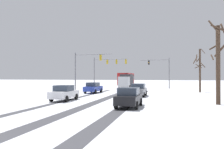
{
  "coord_description": "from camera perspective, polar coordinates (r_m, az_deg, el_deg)",
  "views": [
    {
      "loc": [
        6.79,
        -5.2,
        2.53
      ],
      "look_at": [
        0.0,
        22.84,
        2.8
      ],
      "focal_mm": 35.2,
      "sensor_mm": 36.0,
      "label": 1
    }
  ],
  "objects": [
    {
      "name": "car_black_fourth",
      "position": [
        18.32,
        4.42,
        -5.9
      ],
      "size": [
        1.89,
        4.13,
        1.62
      ],
      "color": "black",
      "rests_on": "ground"
    },
    {
      "name": "car_grey_second",
      "position": [
        28.35,
        6.91,
        -4.0
      ],
      "size": [
        1.9,
        4.13,
        1.62
      ],
      "color": "slate",
      "rests_on": "ground"
    },
    {
      "name": "wheel_track_center",
      "position": [
        23.93,
        -11.68,
        -6.59
      ],
      "size": [
        0.77,
        35.9,
        0.01
      ],
      "primitive_type": "cube",
      "color": "#424247",
      "rests_on": "ground"
    },
    {
      "name": "bare_tree_sidewalk_mid",
      "position": [
        22.04,
        25.92,
        3.24
      ],
      "size": [
        1.85,
        1.9,
        7.69
      ],
      "color": "#423023",
      "rests_on": "ground"
    },
    {
      "name": "car_white_third",
      "position": [
        23.69,
        -12.32,
        -4.67
      ],
      "size": [
        1.87,
        4.12,
        1.62
      ],
      "color": "silver",
      "rests_on": "ground"
    },
    {
      "name": "car_blue_lead",
      "position": [
        33.9,
        -4.91,
        -3.43
      ],
      "size": [
        1.99,
        4.18,
        1.62
      ],
      "color": "#233899",
      "rests_on": "ground"
    },
    {
      "name": "bare_tree_sidewalk_far",
      "position": [
        38.0,
        21.81,
        1.4
      ],
      "size": [
        1.92,
        1.91,
        6.98
      ],
      "color": "#423023",
      "rests_on": "ground"
    },
    {
      "name": "traffic_signal_far_left",
      "position": [
        45.36,
        -1.18,
        2.37
      ],
      "size": [
        7.22,
        0.46,
        6.5
      ],
      "color": "slate",
      "rests_on": "ground"
    },
    {
      "name": "wheel_track_right_lane",
      "position": [
        21.92,
        4.83,
        -7.15
      ],
      "size": [
        1.02,
        35.9,
        0.01
      ],
      "primitive_type": "cube",
      "color": "#424247",
      "rests_on": "ground"
    },
    {
      "name": "traffic_signal_near_left",
      "position": [
        36.08,
        -6.96,
        2.53
      ],
      "size": [
        6.46,
        0.57,
        6.5
      ],
      "color": "slate",
      "rests_on": "ground"
    },
    {
      "name": "wheel_track_left_lane",
      "position": [
        22.65,
        -3.46,
        -6.94
      ],
      "size": [
        1.1,
        35.9,
        0.01
      ],
      "primitive_type": "cube",
      "color": "#424247",
      "rests_on": "ground"
    },
    {
      "name": "traffic_signal_far_right",
      "position": [
        48.0,
        12.6,
        1.76
      ],
      "size": [
        6.21,
        0.61,
        6.5
      ],
      "color": "slate",
      "rests_on": "ground"
    },
    {
      "name": "bus_oncoming",
      "position": [
        56.22,
        3.75,
        -1.08
      ],
      "size": [
        2.71,
        11.01,
        3.38
      ],
      "color": "#B21E1E",
      "rests_on": "ground"
    },
    {
      "name": "sidewalk_kerb_right",
      "position": [
        20.17,
        20.14,
        -7.54
      ],
      "size": [
        4.0,
        35.9,
        0.12
      ],
      "primitive_type": "cube",
      "color": "white",
      "rests_on": "ground"
    },
    {
      "name": "box_truck_delivery",
      "position": [
        46.63,
        3.72,
        -1.63
      ],
      "size": [
        2.39,
        7.43,
        3.02
      ],
      "color": "#B7BABF",
      "rests_on": "ground"
    }
  ]
}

